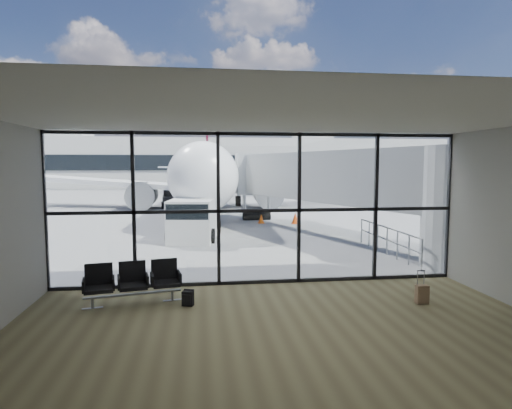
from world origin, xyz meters
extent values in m
plane|color=slate|center=(0.00, 40.00, 0.00)|extent=(220.00, 220.00, 0.00)
cube|color=brown|center=(0.00, -4.00, 0.01)|extent=(12.00, 8.00, 0.01)
cube|color=silver|center=(0.00, -4.00, 4.50)|extent=(12.00, 8.00, 0.02)
cube|color=#A9A8A4|center=(0.00, -8.00, 2.25)|extent=(12.00, 0.02, 4.50)
cube|color=white|center=(0.00, 0.00, 2.25)|extent=(12.00, 0.04, 4.50)
cube|color=black|center=(0.00, 0.00, 0.06)|extent=(12.00, 0.12, 0.10)
cube|color=black|center=(0.00, 0.00, 2.20)|extent=(12.00, 0.12, 0.10)
cube|color=black|center=(0.00, 0.00, 4.44)|extent=(12.00, 0.12, 0.10)
cube|color=black|center=(-6.00, 0.00, 2.25)|extent=(0.10, 0.12, 4.50)
cube|color=black|center=(-3.60, 0.00, 2.25)|extent=(0.10, 0.12, 4.50)
cube|color=black|center=(-1.20, 0.00, 2.25)|extent=(0.10, 0.12, 4.50)
cube|color=black|center=(1.20, 0.00, 2.25)|extent=(0.10, 0.12, 4.50)
cube|color=black|center=(3.60, 0.00, 2.25)|extent=(0.10, 0.12, 4.50)
cube|color=black|center=(6.00, 0.00, 2.25)|extent=(0.10, 0.12, 4.50)
cylinder|color=gray|center=(7.20, 1.00, 2.10)|extent=(2.80, 2.80, 4.20)
cube|color=gray|center=(4.55, 8.00, 3.00)|extent=(7.45, 14.81, 2.40)
cube|color=gray|center=(1.90, 15.00, 3.00)|extent=(2.60, 2.20, 2.60)
cylinder|color=gray|center=(1.10, 15.00, 0.90)|extent=(0.20, 0.20, 1.80)
cylinder|color=gray|center=(2.70, 15.00, 0.90)|extent=(0.20, 0.20, 1.80)
cylinder|color=black|center=(1.90, 15.00, 0.25)|extent=(1.80, 0.56, 0.56)
cylinder|color=gray|center=(5.60, 0.80, 0.55)|extent=(0.06, 0.06, 1.10)
cylinder|color=gray|center=(5.60, 1.70, 0.55)|extent=(0.06, 0.06, 1.10)
cylinder|color=gray|center=(5.60, 2.60, 0.55)|extent=(0.06, 0.06, 1.10)
cylinder|color=gray|center=(5.60, 3.50, 0.55)|extent=(0.06, 0.06, 1.10)
cylinder|color=gray|center=(5.60, 4.40, 0.55)|extent=(0.06, 0.06, 1.10)
cylinder|color=gray|center=(5.60, 5.30, 0.55)|extent=(0.06, 0.06, 1.10)
cylinder|color=gray|center=(5.60, 6.20, 0.55)|extent=(0.06, 0.06, 1.10)
cylinder|color=gray|center=(5.60, 3.50, 1.08)|extent=(0.06, 5.40, 0.06)
cylinder|color=gray|center=(5.60, 3.50, 0.60)|extent=(0.06, 5.40, 0.06)
cube|color=#B6B5B1|center=(0.00, 62.00, 4.00)|extent=(80.00, 12.00, 8.00)
cube|color=black|center=(0.00, 55.90, 4.00)|extent=(80.00, 0.20, 2.40)
cube|color=#B6B5B1|center=(-25.00, 62.00, 9.50)|extent=(10.00, 8.00, 3.00)
cube|color=#B6B5B1|center=(18.00, 62.00, 9.00)|extent=(6.00, 6.00, 2.00)
cylinder|color=#382619|center=(-33.00, 72.00, 1.71)|extent=(0.50, 0.50, 3.42)
sphere|color=black|center=(-33.00, 72.00, 5.89)|extent=(6.27, 6.27, 6.27)
cylinder|color=#382619|center=(-27.00, 72.00, 1.35)|extent=(0.50, 0.50, 2.70)
sphere|color=black|center=(-27.00, 72.00, 4.65)|extent=(4.95, 4.95, 4.95)
cylinder|color=#382619|center=(-21.00, 72.00, 1.53)|extent=(0.50, 0.50, 3.06)
sphere|color=black|center=(-21.00, 72.00, 5.27)|extent=(5.61, 5.61, 5.61)
cylinder|color=#382619|center=(-15.00, 72.00, 1.71)|extent=(0.50, 0.50, 3.42)
sphere|color=black|center=(-15.00, 72.00, 5.89)|extent=(6.27, 6.27, 6.27)
cube|color=gray|center=(-3.43, -1.51, 0.27)|extent=(2.37, 0.56, 0.04)
cube|color=black|center=(-4.24, -1.67, 0.48)|extent=(0.79, 0.75, 0.09)
cube|color=black|center=(-4.30, -1.37, 0.76)|extent=(0.68, 0.21, 0.60)
cube|color=black|center=(-3.43, -1.51, 0.48)|extent=(0.79, 0.75, 0.09)
cube|color=black|center=(-3.49, -1.21, 0.76)|extent=(0.68, 0.21, 0.60)
cube|color=black|center=(-2.63, -1.35, 0.48)|extent=(0.79, 0.75, 0.09)
cube|color=black|center=(-2.69, -1.05, 0.76)|extent=(0.68, 0.21, 0.60)
cylinder|color=gray|center=(-4.40, -1.70, 0.14)|extent=(0.07, 0.07, 0.27)
cylinder|color=gray|center=(-2.47, -1.31, 0.14)|extent=(0.07, 0.07, 0.27)
cube|color=black|center=(-2.06, -1.80, 0.19)|extent=(0.32, 0.25, 0.38)
cube|color=black|center=(-2.09, -1.90, 0.19)|extent=(0.23, 0.12, 0.26)
cylinder|color=black|center=(-2.03, -1.72, 0.38)|extent=(0.27, 0.15, 0.07)
cube|color=#826548|center=(3.86, -2.41, 0.25)|extent=(0.32, 0.20, 0.47)
cube|color=#826548|center=(3.86, -2.52, 0.25)|extent=(0.26, 0.04, 0.35)
cylinder|color=gray|center=(3.78, -2.32, 0.65)|extent=(0.02, 0.02, 0.39)
cylinder|color=gray|center=(3.95, -2.33, 0.65)|extent=(0.02, 0.02, 0.39)
cube|color=black|center=(3.87, -2.33, 0.85)|extent=(0.21, 0.03, 0.02)
cylinder|color=black|center=(3.78, -2.32, 0.03)|extent=(0.03, 0.05, 0.05)
cylinder|color=black|center=(3.95, -2.33, 0.03)|extent=(0.03, 0.05, 0.05)
cylinder|color=white|center=(-1.22, 24.29, 2.95)|extent=(4.35, 29.60, 3.64)
sphere|color=white|center=(-1.58, 9.53, 2.95)|extent=(3.64, 3.64, 3.64)
cone|color=white|center=(-0.81, 41.50, 3.25)|extent=(3.78, 5.99, 3.64)
cube|color=black|center=(-1.57, 10.12, 3.44)|extent=(2.19, 1.23, 0.49)
cube|color=white|center=(-9.56, 25.47, 2.12)|extent=(15.03, 8.06, 1.17)
cylinder|color=black|center=(-6.36, 23.43, 1.13)|extent=(2.15, 3.39, 2.07)
cube|color=white|center=(-3.97, 41.09, 3.35)|extent=(5.67, 2.98, 0.18)
cube|color=white|center=(7.16, 25.07, 2.12)|extent=(15.10, 7.43, 1.17)
cylinder|color=black|center=(3.87, 23.18, 1.13)|extent=(2.15, 3.39, 2.07)
cube|color=white|center=(2.33, 40.93, 3.35)|extent=(5.65, 2.74, 0.18)
cube|color=#4D0B1D|center=(-0.81, 41.50, 6.49)|extent=(0.39, 3.75, 5.90)
cylinder|color=gray|center=(-1.53, 11.50, 0.69)|extent=(0.20, 0.20, 1.38)
cylinder|color=black|center=(-1.53, 11.50, 0.34)|extent=(0.26, 0.69, 0.69)
cylinder|color=black|center=(-3.97, 24.85, 0.44)|extent=(0.47, 0.96, 0.94)
cylinder|color=black|center=(1.54, 24.71, 0.44)|extent=(0.47, 0.96, 0.94)
cube|color=silver|center=(-1.99, 8.45, 0.98)|extent=(2.56, 4.74, 1.96)
cube|color=black|center=(-2.22, 6.80, 1.52)|extent=(2.01, 1.42, 0.69)
cylinder|color=black|center=(-3.17, 7.13, 0.34)|extent=(0.34, 0.71, 0.69)
cylinder|color=black|center=(-1.23, 6.86, 0.34)|extent=(0.34, 0.71, 0.69)
cylinder|color=black|center=(-2.76, 10.04, 0.34)|extent=(0.34, 0.71, 0.69)
cylinder|color=black|center=(-0.82, 9.77, 0.34)|extent=(0.34, 0.71, 0.69)
cube|color=black|center=(-4.23, 24.00, 0.50)|extent=(1.54, 2.86, 0.92)
cube|color=black|center=(-4.34, 25.10, 1.19)|extent=(1.31, 2.38, 0.94)
cylinder|color=black|center=(-4.78, 23.03, 0.23)|extent=(0.23, 0.47, 0.46)
cylinder|color=black|center=(-3.51, 23.15, 0.23)|extent=(0.23, 0.47, 0.46)
cylinder|color=black|center=(-4.96, 24.85, 0.23)|extent=(0.23, 0.47, 0.46)
cylinder|color=black|center=(-3.68, 24.97, 0.23)|extent=(0.23, 0.47, 0.46)
cube|color=yellow|center=(-12.62, 12.40, 0.49)|extent=(2.74, 3.50, 0.88)
cube|color=gray|center=(-12.93, 13.22, 1.76)|extent=(2.32, 2.88, 1.63)
cylinder|color=black|center=(-11.40, 11.68, 0.24)|extent=(0.38, 0.53, 0.48)
cylinder|color=black|center=(-12.19, 13.74, 0.24)|extent=(0.38, 0.53, 0.48)
cube|color=#FF540D|center=(-0.99, 10.41, 0.01)|extent=(0.36, 0.36, 0.03)
cone|color=#FF540D|center=(-0.99, 10.41, 0.26)|extent=(0.34, 0.34, 0.52)
cube|color=#CE3E0A|center=(4.00, 12.91, 0.02)|extent=(0.46, 0.46, 0.03)
cone|color=#CE3E0A|center=(4.00, 12.91, 0.33)|extent=(0.44, 0.44, 0.66)
cube|color=#DC540B|center=(1.97, 13.34, 0.01)|extent=(0.40, 0.40, 0.03)
cone|color=#DC540B|center=(1.97, 13.34, 0.28)|extent=(0.38, 0.38, 0.57)
camera|label=1|loc=(-1.72, -12.42, 3.52)|focal=30.00mm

